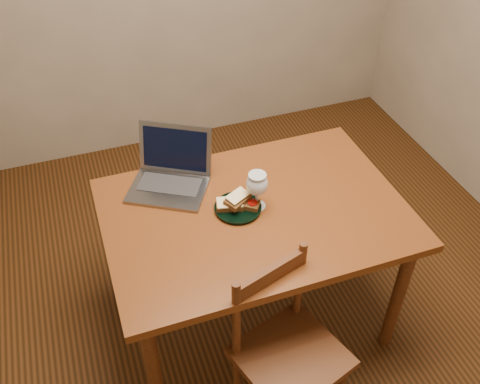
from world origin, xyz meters
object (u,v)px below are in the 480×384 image
object	(u,v)px
milk_glass	(257,191)
plate	(238,208)
table	(255,225)
chair	(288,346)
laptop	(171,170)

from	to	relation	value
milk_glass	plate	bearing A→B (deg)	173.99
table	chair	xyz separation A→B (m)	(-0.05, -0.51, -0.19)
table	chair	bearing A→B (deg)	-95.17
milk_glass	laptop	world-z (taller)	laptop
chair	laptop	size ratio (longest dim) A/B	1.10
table	chair	size ratio (longest dim) A/B	2.64
milk_glass	laptop	xyz separation A→B (m)	(-0.30, 0.29, -0.03)
plate	milk_glass	size ratio (longest dim) A/B	1.13
plate	milk_glass	world-z (taller)	milk_glass
plate	milk_glass	distance (m)	0.12
chair	laptop	world-z (taller)	laptop
table	plate	bearing A→B (deg)	156.13
table	laptop	world-z (taller)	laptop
chair	laptop	xyz separation A→B (m)	(-0.24, 0.82, 0.34)
chair	plate	world-z (taller)	chair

